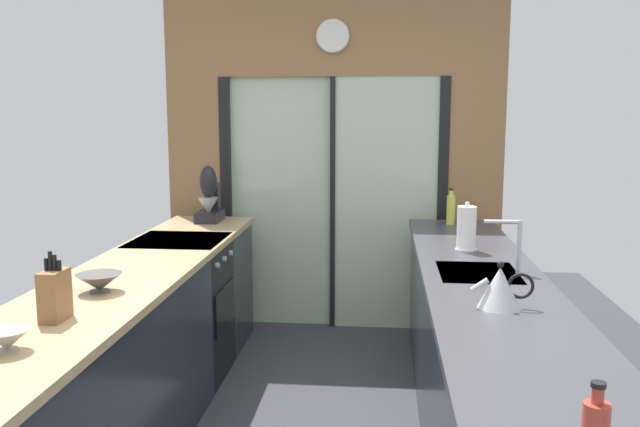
{
  "coord_description": "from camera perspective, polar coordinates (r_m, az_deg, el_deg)",
  "views": [
    {
      "loc": [
        0.39,
        -2.86,
        1.75
      ],
      "look_at": [
        0.03,
        1.0,
        1.14
      ],
      "focal_mm": 37.47,
      "sensor_mm": 36.0,
      "label": 1
    }
  ],
  "objects": [
    {
      "name": "stand_mixer",
      "position": [
        5.03,
        -9.44,
        1.14
      ],
      "size": [
        0.17,
        0.27,
        0.42
      ],
      "color": "black",
      "rests_on": "left_counter_run"
    },
    {
      "name": "left_counter_run",
      "position": [
        3.5,
        -17.34,
        -13.02
      ],
      "size": [
        0.62,
        3.8,
        0.92
      ],
      "color": "#1E232D",
      "rests_on": "ground_plane"
    },
    {
      "name": "soap_bottle_far",
      "position": [
        4.94,
        11.11,
        0.38
      ],
      "size": [
        0.06,
        0.06,
        0.26
      ],
      "color": "#D1CC4C",
      "rests_on": "right_counter_run"
    },
    {
      "name": "mixing_bowl_far",
      "position": [
        3.22,
        -18.35,
        -5.61
      ],
      "size": [
        0.21,
        0.21,
        0.09
      ],
      "color": "#514C47",
      "rests_on": "left_counter_run"
    },
    {
      "name": "knife_block",
      "position": [
        2.85,
        -21.72,
        -6.45
      ],
      "size": [
        0.08,
        0.14,
        0.28
      ],
      "color": "brown",
      "rests_on": "left_counter_run"
    },
    {
      "name": "mixing_bowl_near",
      "position": [
        2.58,
        -25.18,
        -9.73
      ],
      "size": [
        0.16,
        0.16,
        0.08
      ],
      "color": "gray",
      "rests_on": "left_counter_run"
    },
    {
      "name": "back_wall_unit",
      "position": [
        5.27,
        1.12,
        6.43
      ],
      "size": [
        2.64,
        0.12,
        2.7
      ],
      "color": "olive",
      "rests_on": "ground_plane"
    },
    {
      "name": "kettle",
      "position": [
        2.92,
        15.13,
        -6.11
      ],
      "size": [
        0.26,
        0.18,
        0.2
      ],
      "color": "#B7BABC",
      "rests_on": "right_counter_run"
    },
    {
      "name": "oven_range",
      "position": [
        4.5,
        -11.8,
        -8.02
      ],
      "size": [
        0.6,
        0.6,
        0.92
      ],
      "color": "black",
      "rests_on": "ground_plane"
    },
    {
      "name": "sink_faucet",
      "position": [
        3.53,
        16.16,
        -2.01
      ],
      "size": [
        0.19,
        0.02,
        0.28
      ],
      "color": "#B7BABC",
      "rests_on": "right_counter_run"
    },
    {
      "name": "paper_towel_roll",
      "position": [
        4.02,
        12.4,
        -1.29
      ],
      "size": [
        0.13,
        0.13,
        0.29
      ],
      "color": "#B7BABC",
      "rests_on": "right_counter_run"
    },
    {
      "name": "right_counter_run",
      "position": [
        3.45,
        13.98,
        -13.27
      ],
      "size": [
        0.62,
        3.8,
        0.92
      ],
      "color": "#1E232D",
      "rests_on": "ground_plane"
    }
  ]
}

